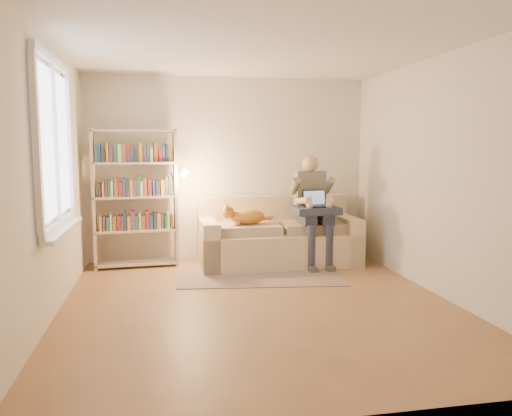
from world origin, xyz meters
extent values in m
plane|color=brown|center=(0.00, 0.00, 0.00)|extent=(4.50, 4.50, 0.00)
cube|color=white|center=(0.00, 0.00, 2.60)|extent=(4.00, 4.50, 0.02)
cube|color=silver|center=(-2.00, 0.00, 1.30)|extent=(0.02, 4.50, 2.60)
cube|color=silver|center=(2.00, 0.00, 1.30)|extent=(0.02, 4.50, 2.60)
cube|color=silver|center=(0.00, 2.25, 1.30)|extent=(4.00, 0.02, 2.60)
cube|color=silver|center=(0.00, -2.25, 1.30)|extent=(4.00, 0.02, 2.60)
plane|color=white|center=(-1.97, 0.20, 1.65)|extent=(0.00, 1.50, 1.50)
cube|color=white|center=(-1.96, 0.20, 2.44)|extent=(0.05, 1.50, 0.08)
cube|color=white|center=(-1.96, 0.20, 0.86)|extent=(0.05, 1.50, 0.08)
cube|color=white|center=(-1.96, 0.20, 1.65)|extent=(0.04, 0.05, 1.50)
cube|color=white|center=(-1.92, 0.20, 0.81)|extent=(0.12, 1.52, 0.04)
cube|color=beige|center=(0.61, 1.70, 0.23)|extent=(2.16, 0.98, 0.45)
cube|color=beige|center=(0.61, 2.08, 0.68)|extent=(2.16, 0.23, 0.46)
cube|color=beige|center=(-0.36, 1.70, 0.32)|extent=(0.22, 0.97, 0.65)
cube|color=beige|center=(1.58, 1.70, 0.32)|extent=(0.22, 0.97, 0.65)
cube|color=#BFAA8B|center=(0.13, 1.64, 0.52)|extent=(0.92, 0.65, 0.13)
cube|color=#BFAA8B|center=(1.10, 1.65, 0.52)|extent=(0.92, 0.65, 0.13)
cube|color=gray|center=(1.06, 1.73, 1.01)|extent=(0.41, 0.23, 0.56)
sphere|color=tan|center=(1.06, 1.71, 1.39)|extent=(0.22, 0.22, 0.22)
cube|color=#313545|center=(0.94, 1.47, 0.67)|extent=(0.16, 0.46, 0.17)
cube|color=#313545|center=(1.19, 1.47, 0.67)|extent=(0.16, 0.46, 0.17)
cylinder|color=#313545|center=(0.94, 1.25, 0.30)|extent=(0.12, 0.12, 0.60)
cylinder|color=#313545|center=(1.19, 1.25, 0.30)|extent=(0.12, 0.12, 0.60)
ellipsoid|color=orange|center=(0.13, 1.61, 0.69)|extent=(0.48, 0.25, 0.21)
sphere|color=orange|center=(-0.14, 1.57, 0.76)|extent=(0.17, 0.17, 0.17)
cylinder|color=orange|center=(0.38, 1.66, 0.64)|extent=(0.23, 0.05, 0.07)
cube|color=#273245|center=(1.07, 1.45, 0.78)|extent=(0.59, 0.49, 0.09)
cube|color=black|center=(1.07, 1.41, 0.83)|extent=(0.32, 0.22, 0.02)
cube|color=black|center=(1.07, 1.52, 0.94)|extent=(0.32, 0.06, 0.21)
plane|color=#8CA5CC|center=(1.07, 1.52, 0.94)|extent=(0.29, 0.06, 0.29)
cube|color=beige|center=(-1.84, 1.87, 0.93)|extent=(0.06, 0.28, 1.86)
cube|color=beige|center=(-0.78, 1.93, 0.93)|extent=(0.06, 0.28, 1.86)
cube|color=beige|center=(-1.31, 1.90, 0.05)|extent=(1.12, 0.34, 0.03)
cube|color=beige|center=(-1.31, 1.90, 0.50)|extent=(1.12, 0.34, 0.03)
cube|color=beige|center=(-1.31, 1.90, 0.95)|extent=(1.12, 0.34, 0.03)
cube|color=beige|center=(-1.31, 1.90, 1.41)|extent=(1.12, 0.34, 0.03)
cube|color=beige|center=(-1.31, 1.90, 1.83)|extent=(1.12, 0.34, 0.03)
cube|color=#267233|center=(-1.31, 1.90, 0.63)|extent=(0.96, 0.28, 0.22)
cube|color=silver|center=(-1.31, 1.90, 1.08)|extent=(0.96, 0.28, 0.22)
cube|color=#995933|center=(-1.31, 1.90, 1.53)|extent=(0.96, 0.28, 0.22)
cylinder|color=beige|center=(-0.86, 1.93, 0.99)|extent=(0.10, 0.10, 0.04)
cone|color=beige|center=(-0.69, 1.82, 1.27)|extent=(0.13, 0.15, 0.15)
cube|color=gray|center=(0.25, 1.15, 0.01)|extent=(2.15, 1.43, 0.01)
camera|label=1|loc=(-0.96, -4.92, 1.62)|focal=35.00mm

